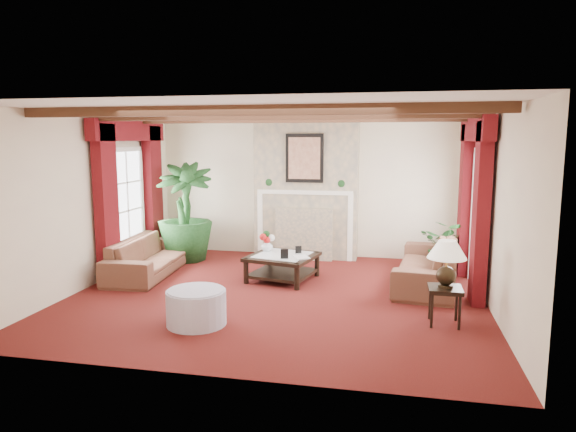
% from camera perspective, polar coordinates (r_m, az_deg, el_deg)
% --- Properties ---
extents(floor, '(6.00, 6.00, 0.00)m').
position_cam_1_polar(floor, '(7.79, -1.20, -8.70)').
color(floor, '#410B0B').
rests_on(floor, ground).
extents(ceiling, '(6.00, 6.00, 0.00)m').
position_cam_1_polar(ceiling, '(7.44, -1.27, 11.56)').
color(ceiling, white).
rests_on(ceiling, floor).
extents(back_wall, '(6.00, 0.02, 2.70)m').
position_cam_1_polar(back_wall, '(10.18, 2.24, 3.15)').
color(back_wall, beige).
rests_on(back_wall, ground).
extents(left_wall, '(0.02, 5.50, 2.70)m').
position_cam_1_polar(left_wall, '(8.67, -20.95, 1.64)').
color(left_wall, beige).
rests_on(left_wall, ground).
extents(right_wall, '(0.02, 5.50, 2.70)m').
position_cam_1_polar(right_wall, '(7.43, 21.94, 0.51)').
color(right_wall, beige).
rests_on(right_wall, ground).
extents(ceiling_beams, '(6.00, 3.00, 0.12)m').
position_cam_1_polar(ceiling_beams, '(7.44, -1.27, 11.10)').
color(ceiling_beams, '#3C2213').
rests_on(ceiling_beams, ceiling).
extents(fireplace, '(2.00, 0.52, 2.70)m').
position_cam_1_polar(fireplace, '(9.94, 2.09, 10.81)').
color(fireplace, tan).
rests_on(fireplace, ground).
extents(french_door_left, '(0.10, 1.10, 2.16)m').
position_cam_1_polar(french_door_left, '(9.46, -17.78, 7.07)').
color(french_door_left, white).
rests_on(french_door_left, ground).
extents(french_door_right, '(0.10, 1.10, 2.16)m').
position_cam_1_polar(french_door_right, '(8.35, 20.84, 6.77)').
color(french_door_right, white).
rests_on(french_door_right, ground).
extents(curtains_left, '(0.20, 2.40, 2.55)m').
position_cam_1_polar(curtains_left, '(9.41, -17.30, 9.64)').
color(curtains_left, '#4C0A0F').
rests_on(curtains_left, ground).
extents(curtains_right, '(0.20, 2.40, 2.55)m').
position_cam_1_polar(curtains_right, '(8.33, 20.24, 9.69)').
color(curtains_right, '#4C0A0F').
rests_on(curtains_right, ground).
extents(sofa_left, '(2.22, 0.93, 0.83)m').
position_cam_1_polar(sofa_left, '(9.16, -15.19, -3.68)').
color(sofa_left, '#3B1018').
rests_on(sofa_left, ground).
extents(sofa_right, '(2.43, 1.19, 0.89)m').
position_cam_1_polar(sofa_right, '(8.49, 15.22, -4.43)').
color(sofa_right, '#3B1018').
rests_on(sofa_right, ground).
extents(potted_palm, '(2.03, 2.42, 1.05)m').
position_cam_1_polar(potted_palm, '(10.01, -11.33, -1.88)').
color(potted_palm, black).
rests_on(potted_palm, ground).
extents(small_plant, '(1.59, 1.61, 0.72)m').
position_cam_1_polar(small_plant, '(9.42, 17.16, -3.78)').
color(small_plant, black).
rests_on(small_plant, ground).
extents(coffee_table, '(1.21, 1.21, 0.42)m').
position_cam_1_polar(coffee_table, '(8.52, -0.62, -5.73)').
color(coffee_table, black).
rests_on(coffee_table, ground).
extents(side_table, '(0.51, 0.51, 0.48)m').
position_cam_1_polar(side_table, '(6.81, 16.99, -9.52)').
color(side_table, black).
rests_on(side_table, ground).
extents(ottoman, '(0.75, 0.75, 0.44)m').
position_cam_1_polar(ottoman, '(6.63, -10.15, -9.98)').
color(ottoman, '#A9A0B6').
rests_on(ottoman, ground).
extents(table_lamp, '(0.48, 0.48, 0.61)m').
position_cam_1_polar(table_lamp, '(6.66, 17.19, -5.04)').
color(table_lamp, black).
rests_on(table_lamp, side_table).
extents(flower_vase, '(0.29, 0.29, 0.20)m').
position_cam_1_polar(flower_vase, '(8.73, -2.35, -3.31)').
color(flower_vase, silver).
rests_on(flower_vase, coffee_table).
extents(book, '(0.24, 0.20, 0.30)m').
position_cam_1_polar(book, '(8.20, 0.79, -3.74)').
color(book, black).
rests_on(book, coffee_table).
extents(photo_frame_a, '(0.12, 0.05, 0.16)m').
position_cam_1_polar(photo_frame_a, '(8.16, -0.40, -4.26)').
color(photo_frame_a, black).
rests_on(photo_frame_a, coffee_table).
extents(photo_frame_b, '(0.10, 0.06, 0.13)m').
position_cam_1_polar(photo_frame_b, '(8.54, 1.16, -3.79)').
color(photo_frame_b, black).
rests_on(photo_frame_b, coffee_table).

